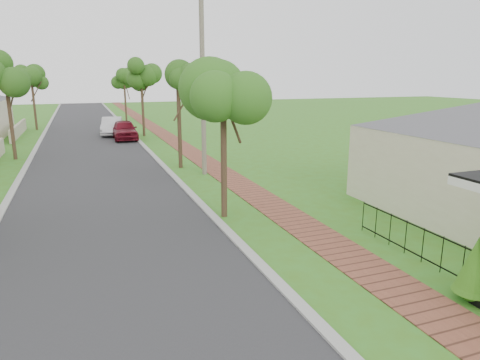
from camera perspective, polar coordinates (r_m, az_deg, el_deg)
ground at (r=9.43m, az=5.63°, el=-18.37°), size 160.00×160.00×0.00m
road at (r=27.60m, az=-18.93°, el=2.52°), size 7.00×120.00×0.02m
kerb_right at (r=27.92m, az=-11.43°, el=3.11°), size 0.30×120.00×0.10m
kerb_left at (r=27.76m, az=-26.46°, el=1.88°), size 0.30×120.00×0.10m
sidewalk at (r=28.43m, az=-6.25°, el=3.49°), size 1.50×120.00×0.03m
picket_fence at (r=11.97m, az=27.62°, el=-9.85°), size 0.03×8.02×1.00m
street_trees at (r=33.99m, az=-19.75°, el=12.14°), size 10.70×37.65×5.89m
parked_car_red at (r=35.87m, az=-15.13°, el=6.47°), size 1.90×4.58×1.55m
parked_car_white at (r=38.96m, az=-16.69°, el=6.87°), size 2.25×4.77×1.51m
near_tree at (r=14.89m, az=-2.26°, el=12.14°), size 2.24×2.24×5.76m
utility_pole at (r=21.89m, az=-4.99°, el=12.74°), size 1.20×0.24×9.18m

